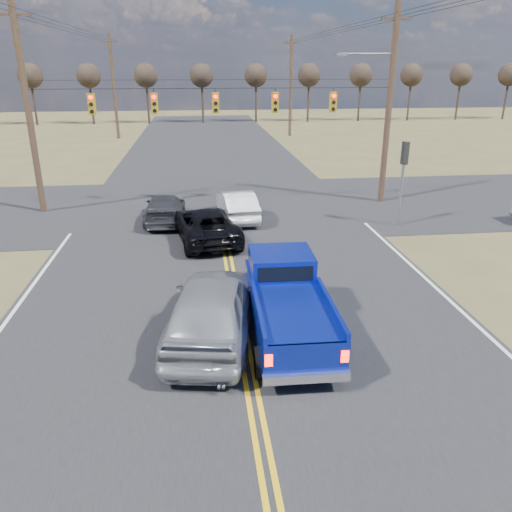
{
  "coord_description": "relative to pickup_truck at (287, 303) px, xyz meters",
  "views": [
    {
      "loc": [
        -1.04,
        -7.97,
        7.04
      ],
      "look_at": [
        0.66,
        6.42,
        1.5
      ],
      "focal_mm": 35.0,
      "sensor_mm": 36.0,
      "label": 1
    }
  ],
  "objects": [
    {
      "name": "dgrey_car_queue",
      "position": [
        -3.91,
        11.41,
        -0.33
      ],
      "size": [
        1.93,
        4.5,
        1.29
      ],
      "primitive_type": "imported",
      "rotation": [
        0.0,
        0.0,
        3.12
      ],
      "color": "#35353A",
      "rests_on": "ground"
    },
    {
      "name": "black_suv",
      "position": [
        -2.04,
        8.38,
        -0.27
      ],
      "size": [
        3.16,
        5.41,
        1.41
      ],
      "primitive_type": "imported",
      "rotation": [
        0.0,
        0.0,
        3.31
      ],
      "color": "black",
      "rests_on": "ground"
    },
    {
      "name": "signal_gantry",
      "position": [
        -0.74,
        13.7,
        4.09
      ],
      "size": [
        19.6,
        4.83,
        10.0
      ],
      "color": "#473323",
      "rests_on": "ground"
    },
    {
      "name": "silver_suv",
      "position": [
        -2.04,
        0.08,
        -0.05
      ],
      "size": [
        3.07,
        5.73,
        1.85
      ],
      "primitive_type": "imported",
      "rotation": [
        0.0,
        0.0,
        2.97
      ],
      "color": "#989B9F",
      "rests_on": "ground"
    },
    {
      "name": "ground",
      "position": [
        -1.24,
        -4.09,
        -0.98
      ],
      "size": [
        160.0,
        160.0,
        0.0
      ],
      "primitive_type": "plane",
      "color": "brown",
      "rests_on": "ground"
    },
    {
      "name": "pickup_truck",
      "position": [
        0.0,
        0.0,
        0.0
      ],
      "size": [
        2.24,
        5.4,
        2.01
      ],
      "rotation": [
        0.0,
        0.0,
        -0.02
      ],
      "color": "black",
      "rests_on": "ground"
    },
    {
      "name": "white_car_queue",
      "position": [
        -0.44,
        11.41,
        -0.26
      ],
      "size": [
        1.91,
        4.46,
        1.43
      ],
      "primitive_type": "imported",
      "rotation": [
        0.0,
        0.0,
        3.23
      ],
      "color": "beige",
      "rests_on": "ground"
    },
    {
      "name": "road_main",
      "position": [
        -1.24,
        5.91,
        -0.98
      ],
      "size": [
        14.0,
        120.0,
        0.02
      ],
      "primitive_type": "cube",
      "color": "#28282B",
      "rests_on": "ground"
    },
    {
      "name": "road_cross",
      "position": [
        -1.24,
        13.91,
        -0.98
      ],
      "size": [
        120.0,
        12.0,
        0.02
      ],
      "primitive_type": "cube",
      "color": "#28282B",
      "rests_on": "ground"
    },
    {
      "name": "utility_poles",
      "position": [
        -1.24,
        12.91,
        4.25
      ],
      "size": [
        19.6,
        58.32,
        10.0
      ],
      "color": "#473323",
      "rests_on": "ground"
    },
    {
      "name": "treeline",
      "position": [
        -1.24,
        22.87,
        4.73
      ],
      "size": [
        87.0,
        117.8,
        7.4
      ],
      "color": "#33261C",
      "rests_on": "ground"
    }
  ]
}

